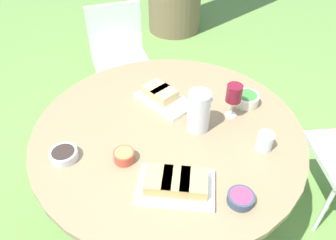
% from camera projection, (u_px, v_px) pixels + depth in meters
% --- Properties ---
extents(ground_plane, '(40.00, 40.00, 0.00)m').
position_uv_depth(ground_plane, '(168.00, 213.00, 2.14)').
color(ground_plane, '#668E42').
extents(dining_table, '(1.36, 1.36, 0.75)m').
position_uv_depth(dining_table, '(168.00, 144.00, 1.72)').
color(dining_table, '#4C4C51').
rests_on(dining_table, ground_plane).
extents(chair_far_back, '(0.59, 0.59, 0.89)m').
position_uv_depth(chair_far_back, '(120.00, 52.00, 2.69)').
color(chair_far_back, silver).
rests_on(chair_far_back, ground_plane).
extents(water_pitcher, '(0.12, 0.11, 0.22)m').
position_uv_depth(water_pitcher, '(199.00, 111.00, 1.58)').
color(water_pitcher, silver).
rests_on(water_pitcher, dining_table).
extents(wine_glass, '(0.08, 0.08, 0.19)m').
position_uv_depth(wine_glass, '(234.00, 94.00, 1.63)').
color(wine_glass, silver).
rests_on(wine_glass, dining_table).
extents(platter_bread_main, '(0.34, 0.24, 0.07)m').
position_uv_depth(platter_bread_main, '(176.00, 184.00, 1.35)').
color(platter_bread_main, white).
rests_on(platter_bread_main, dining_table).
extents(platter_charcuterie, '(0.36, 0.33, 0.07)m').
position_uv_depth(platter_charcuterie, '(162.00, 96.00, 1.81)').
color(platter_charcuterie, white).
rests_on(platter_charcuterie, dining_table).
extents(bowl_fries, '(0.09, 0.09, 0.05)m').
position_uv_depth(bowl_fries, '(124.00, 156.00, 1.47)').
color(bowl_fries, '#B74733').
rests_on(bowl_fries, dining_table).
extents(bowl_salad, '(0.14, 0.14, 0.06)m').
position_uv_depth(bowl_salad, '(246.00, 99.00, 1.78)').
color(bowl_salad, beige).
rests_on(bowl_salad, dining_table).
extents(bowl_olives, '(0.13, 0.13, 0.04)m').
position_uv_depth(bowl_olives, '(64.00, 154.00, 1.49)').
color(bowl_olives, silver).
rests_on(bowl_olives, dining_table).
extents(bowl_dip_red, '(0.11, 0.11, 0.04)m').
position_uv_depth(bowl_dip_red, '(241.00, 198.00, 1.31)').
color(bowl_dip_red, '#334256').
rests_on(bowl_dip_red, dining_table).
extents(cup_water_near, '(0.08, 0.08, 0.09)m').
position_uv_depth(cup_water_near, '(265.00, 141.00, 1.52)').
color(cup_water_near, silver).
rests_on(cup_water_near, dining_table).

